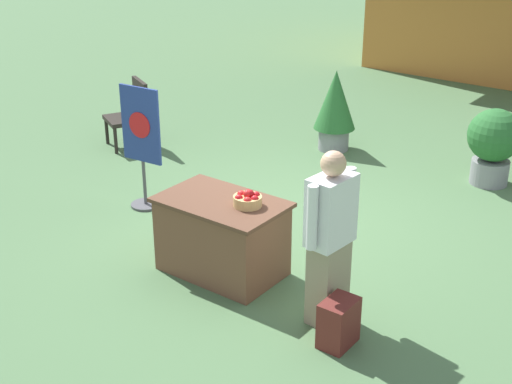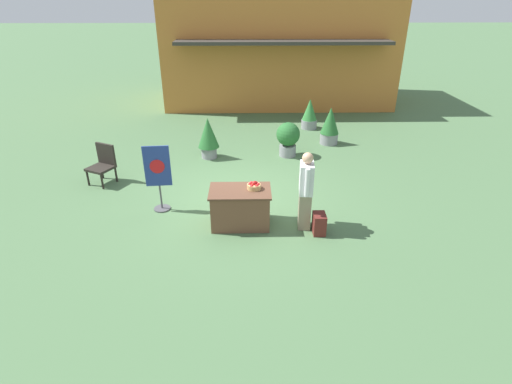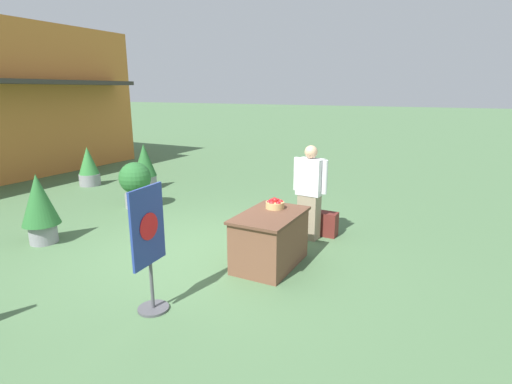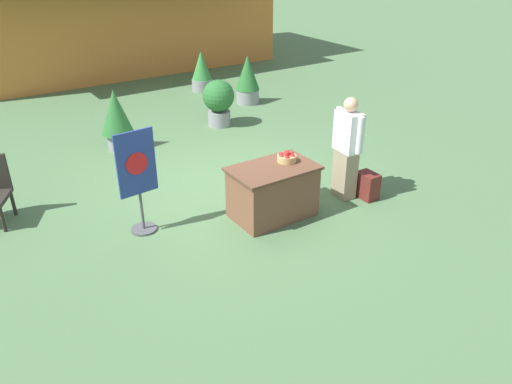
{
  "view_description": "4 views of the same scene",
  "coord_description": "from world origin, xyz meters",
  "views": [
    {
      "loc": [
        4.16,
        -6.0,
        3.6
      ],
      "look_at": [
        0.16,
        -0.65,
        0.68
      ],
      "focal_mm": 50.0,
      "sensor_mm": 36.0,
      "label": 1
    },
    {
      "loc": [
        0.32,
        -8.29,
        4.29
      ],
      "look_at": [
        0.47,
        -0.74,
        0.51
      ],
      "focal_mm": 28.0,
      "sensor_mm": 36.0,
      "label": 2
    },
    {
      "loc": [
        -4.74,
        -3.51,
        2.49
      ],
      "look_at": [
        0.22,
        -0.93,
        1.05
      ],
      "focal_mm": 28.0,
      "sensor_mm": 36.0,
      "label": 3
    },
    {
      "loc": [
        -3.62,
        -6.38,
        3.7
      ],
      "look_at": [
        -0.18,
        -1.24,
        0.5
      ],
      "focal_mm": 35.0,
      "sensor_mm": 36.0,
      "label": 4
    }
  ],
  "objects": [
    {
      "name": "potted_plant_near_right",
      "position": [
        1.46,
        2.65,
        0.56
      ],
      "size": [
        0.68,
        0.68,
        1.0
      ],
      "color": "gray",
      "rests_on": "ground_plane"
    },
    {
      "name": "potted_plant_far_left",
      "position": [
        2.46,
        5.26,
        0.51
      ],
      "size": [
        0.54,
        0.54,
        1.03
      ],
      "color": "gray",
      "rests_on": "ground_plane"
    },
    {
      "name": "ground_plane",
      "position": [
        0.0,
        0.0,
        0.0
      ],
      "size": [
        120.0,
        120.0,
        0.0
      ],
      "primitive_type": "plane",
      "color": "#4C7047"
    },
    {
      "name": "person_visitor",
      "position": [
        1.44,
        -1.31,
        0.82
      ],
      "size": [
        0.3,
        0.61,
        1.61
      ],
      "rotation": [
        0.0,
        0.0,
        3.05
      ],
      "color": "gray",
      "rests_on": "ground_plane"
    },
    {
      "name": "potted_plant_near_left",
      "position": [
        2.86,
        3.67,
        0.59
      ],
      "size": [
        0.58,
        0.58,
        1.16
      ],
      "color": "gray",
      "rests_on": "ground_plane"
    },
    {
      "name": "apple_basket",
      "position": [
        0.43,
        -1.14,
        0.85
      ],
      "size": [
        0.27,
        0.27,
        0.16
      ],
      "color": "tan",
      "rests_on": "display_table"
    },
    {
      "name": "poster_board",
      "position": [
        -1.6,
        -0.52,
        0.8
      ],
      "size": [
        0.55,
        0.36,
        1.48
      ],
      "rotation": [
        0.0,
        0.0,
        -1.49
      ],
      "color": "#4C4C51",
      "rests_on": "ground_plane"
    },
    {
      "name": "backpack",
      "position": [
        1.7,
        -1.56,
        0.21
      ],
      "size": [
        0.24,
        0.34,
        0.42
      ],
      "color": "maroon",
      "rests_on": "ground_plane"
    },
    {
      "name": "display_table",
      "position": [
        0.15,
        -1.19,
        0.39
      ],
      "size": [
        1.23,
        0.78,
        0.78
      ],
      "color": "brown",
      "rests_on": "ground_plane"
    },
    {
      "name": "potted_plant_far_right",
      "position": [
        -0.81,
        2.54,
        0.65
      ],
      "size": [
        0.6,
        0.6,
        1.17
      ],
      "color": "gray",
      "rests_on": "ground_plane"
    }
  ]
}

